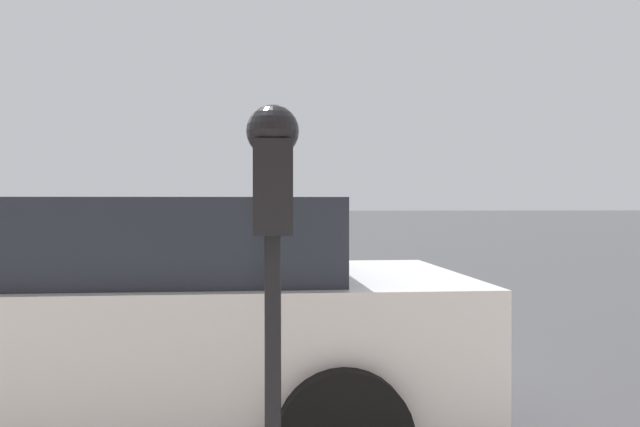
% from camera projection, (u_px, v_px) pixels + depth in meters
% --- Properties ---
extents(ground_plane, '(220.00, 220.00, 0.00)m').
position_uv_depth(ground_plane, '(128.00, 401.00, 5.26)').
color(ground_plane, '#424244').
extents(parking_meter, '(0.21, 0.19, 1.63)m').
position_uv_depth(parking_meter, '(273.00, 211.00, 2.69)').
color(parking_meter, black).
rests_on(parking_meter, sidewalk).
extents(car_white, '(2.20, 4.29, 1.43)m').
position_uv_depth(car_white, '(100.00, 314.00, 4.26)').
color(car_white, silver).
rests_on(car_white, ground_plane).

